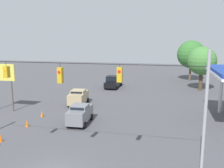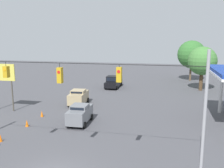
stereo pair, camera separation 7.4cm
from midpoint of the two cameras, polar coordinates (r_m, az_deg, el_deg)
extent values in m
cylinder|color=#939399|center=(16.09, 20.37, -6.89)|extent=(0.20, 0.20, 7.99)
cylinder|color=black|center=(16.77, -11.96, 4.72)|extent=(18.47, 0.04, 0.04)
cube|color=gold|center=(15.65, 1.63, 2.16)|extent=(0.32, 0.36, 0.95)
cylinder|color=black|center=(15.58, 1.64, 4.20)|extent=(0.03, 0.03, 0.17)
cylinder|color=red|center=(15.44, 1.51, 2.84)|extent=(0.20, 0.02, 0.20)
cube|color=gold|center=(16.87, -11.85, 1.97)|extent=(0.32, 0.36, 1.04)
cylinder|color=black|center=(16.79, -11.94, 4.22)|extent=(0.03, 0.03, 0.30)
cylinder|color=red|center=(16.67, -12.15, 2.66)|extent=(0.20, 0.02, 0.20)
cube|color=gold|center=(18.84, -23.06, 2.56)|extent=(0.32, 0.36, 0.79)
cylinder|color=black|center=(18.78, -23.18, 4.23)|extent=(0.03, 0.03, 0.31)
cylinder|color=orange|center=(18.67, -23.43, 3.02)|extent=(0.20, 0.02, 0.20)
cube|color=tan|center=(32.67, -7.76, -3.06)|extent=(2.16, 3.99, 1.28)
cube|color=tan|center=(32.49, -7.80, -1.65)|extent=(1.84, 1.83, 0.36)
cube|color=black|center=(31.68, -8.21, -1.98)|extent=(1.49, 0.14, 0.25)
cylinder|color=black|center=(31.93, -9.95, -4.63)|extent=(0.27, 0.66, 0.64)
cylinder|color=black|center=(31.42, -6.70, -4.79)|extent=(0.27, 0.66, 0.64)
cylinder|color=black|center=(34.25, -8.68, -3.55)|extent=(0.27, 0.66, 0.64)
cylinder|color=black|center=(33.77, -5.64, -3.68)|extent=(0.27, 0.66, 0.64)
cube|color=slate|center=(25.67, -7.42, -6.89)|extent=(1.87, 3.99, 1.28)
cube|color=slate|center=(25.44, -7.46, -5.13)|extent=(1.65, 1.78, 0.36)
cube|color=black|center=(24.64, -8.08, -5.67)|extent=(1.39, 0.07, 0.25)
cylinder|color=black|center=(25.01, -10.20, -8.99)|extent=(0.24, 0.65, 0.64)
cylinder|color=black|center=(24.47, -6.34, -9.33)|extent=(0.24, 0.65, 0.64)
cylinder|color=black|center=(27.28, -8.32, -7.25)|extent=(0.24, 0.65, 0.64)
cylinder|color=black|center=(26.79, -4.76, -7.51)|extent=(0.24, 0.65, 0.64)
cube|color=black|center=(43.42, 0.26, 0.21)|extent=(2.19, 5.33, 0.90)
cube|color=black|center=(42.66, 0.06, 1.25)|extent=(1.93, 1.95, 0.90)
cube|color=black|center=(41.74, -0.26, 1.04)|extent=(1.64, 0.06, 0.63)
cylinder|color=black|center=(42.13, -1.65, -0.75)|extent=(0.24, 0.65, 0.64)
cylinder|color=black|center=(41.64, 1.07, -0.88)|extent=(0.24, 0.65, 0.64)
cylinder|color=black|center=(45.38, -0.49, 0.09)|extent=(0.24, 0.65, 0.64)
cylinder|color=black|center=(44.93, 2.04, -0.03)|extent=(0.24, 0.65, 0.64)
cone|color=orange|center=(23.40, -24.25, -11.15)|extent=(0.32, 0.32, 0.68)
cone|color=orange|center=(26.16, -18.95, -8.48)|extent=(0.32, 0.32, 0.68)
cone|color=orange|center=(28.77, -15.81, -6.56)|extent=(0.32, 0.32, 0.68)
cylinder|color=silver|center=(31.19, 23.59, -1.49)|extent=(0.36, 0.36, 5.14)
cylinder|color=#4C473D|center=(31.69, -21.86, -2.58)|extent=(0.16, 0.16, 3.63)
cube|color=#D8CC4C|center=(31.87, -23.92, 2.46)|extent=(3.26, 0.12, 1.97)
cylinder|color=brown|center=(52.56, 17.38, 2.79)|extent=(0.40, 0.40, 3.79)
sphere|color=#336B2D|center=(52.23, 17.59, 6.49)|extent=(5.46, 5.46, 5.46)
cylinder|color=#4C3823|center=(43.45, 19.58, 0.97)|extent=(0.58, 0.58, 3.60)
sphere|color=#427A38|center=(43.07, 19.84, 5.01)|extent=(4.63, 4.63, 4.63)
camera|label=1|loc=(0.04, -90.08, -0.01)|focal=40.00mm
camera|label=2|loc=(0.04, 89.92, 0.01)|focal=40.00mm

